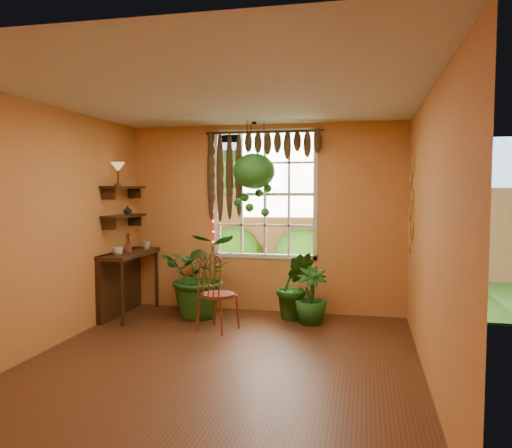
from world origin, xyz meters
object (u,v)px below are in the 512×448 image
Objects in this scene: counter_ledge at (123,276)px; windsor_chair at (216,305)px; potted_plant_left at (202,275)px; potted_plant_mid at (295,286)px; hanging_basket at (254,177)px.

windsor_chair is at bearing -18.01° from counter_ledge.
potted_plant_left reaches higher than counter_ledge.
counter_ledge is at bearing -173.73° from potted_plant_left.
counter_ledge is 1.62m from windsor_chair.
counter_ledge is 2.43m from potted_plant_mid.
windsor_chair is at bearing -139.65° from potted_plant_mid.
potted_plant_left reaches higher than potted_plant_mid.
hanging_basket is (0.69, 0.23, 1.35)m from potted_plant_left.
potted_plant_left is 0.89× the size of hanging_basket.
counter_ledge is 1.05× the size of windsor_chair.
potted_plant_left is 1.54m from hanging_basket.
potted_plant_mid is (2.41, 0.26, -0.09)m from counter_ledge.
potted_plant_mid is 1.60m from hanging_basket.
hanging_basket is at bearing 18.59° from potted_plant_left.
windsor_chair is at bearing -108.95° from hanging_basket.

